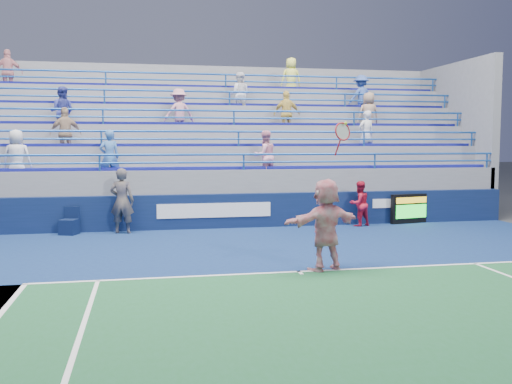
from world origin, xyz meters
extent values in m
plane|color=#333538|center=(0.00, 0.00, 0.00)|extent=(120.00, 120.00, 0.00)
cube|color=navy|center=(0.00, 2.20, 0.01)|extent=(18.00, 8.40, 0.02)
cube|color=white|center=(0.00, 0.00, 0.02)|extent=(11.00, 0.10, 0.01)
cube|color=white|center=(0.00, -0.10, 0.02)|extent=(0.08, 0.30, 0.01)
cube|color=#0A1839|center=(0.00, 6.50, 0.55)|extent=(18.00, 0.30, 1.10)
cube|color=white|center=(-1.00, 6.34, 0.60)|extent=(3.60, 0.02, 0.45)
cube|color=white|center=(5.20, 6.34, 0.70)|extent=(1.80, 0.02, 0.30)
cube|color=slate|center=(0.00, 9.45, 0.55)|extent=(18.00, 5.60, 1.10)
cube|color=slate|center=(0.00, 9.45, 0.93)|extent=(18.00, 5.60, 1.85)
cube|color=#151A96|center=(0.00, 7.10, 1.90)|extent=(17.40, 0.45, 0.10)
cylinder|color=#1C4E9C|center=(0.00, 6.70, 2.35)|extent=(18.00, 0.07, 0.07)
cube|color=slate|center=(0.00, 9.95, 1.30)|extent=(18.00, 4.60, 2.60)
cube|color=#151A96|center=(0.00, 8.10, 2.65)|extent=(17.40, 0.45, 0.10)
cylinder|color=#1C4E9C|center=(0.00, 7.70, 3.10)|extent=(18.00, 0.07, 0.07)
cube|color=slate|center=(0.00, 10.45, 1.68)|extent=(18.00, 3.60, 3.35)
cube|color=#151A96|center=(0.00, 9.10, 3.40)|extent=(17.40, 0.45, 0.10)
cylinder|color=#1C4E9C|center=(0.00, 8.70, 3.85)|extent=(18.00, 0.07, 0.07)
cube|color=slate|center=(0.00, 10.95, 2.05)|extent=(18.00, 2.60, 4.10)
cube|color=#151A96|center=(0.00, 10.10, 4.15)|extent=(17.40, 0.45, 0.10)
cylinder|color=#1C4E9C|center=(0.00, 9.70, 4.60)|extent=(18.00, 0.07, 0.07)
cube|color=slate|center=(0.00, 11.45, 2.42)|extent=(18.00, 1.60, 4.85)
cube|color=#151A96|center=(0.00, 11.10, 4.90)|extent=(17.40, 0.45, 0.10)
cylinder|color=#1C4E9C|center=(0.00, 10.70, 5.35)|extent=(18.00, 0.07, 0.07)
imported|color=#3867AA|center=(-4.23, 7.10, 2.28)|extent=(0.69, 0.52, 1.70)
imported|color=white|center=(0.43, 10.10, 4.53)|extent=(0.93, 0.78, 1.70)
imported|color=#C68093|center=(-1.91, 9.10, 3.78)|extent=(1.23, 0.90, 1.70)
imported|color=pink|center=(0.78, 7.10, 2.28)|extent=(0.97, 0.84, 1.70)
imported|color=silver|center=(4.74, 8.10, 3.03)|extent=(0.70, 0.55, 1.70)
imported|color=#FDFF63|center=(2.71, 11.10, 5.28)|extent=(0.83, 0.55, 1.70)
imported|color=#D58A8E|center=(-7.98, 11.10, 5.28)|extent=(1.04, 0.53, 1.70)
imported|color=tan|center=(-5.65, 8.10, 3.03)|extent=(1.07, 0.64, 1.70)
imported|color=tan|center=(5.23, 9.10, 3.78)|extent=(0.84, 0.56, 1.70)
imported|color=silver|center=(-6.97, 7.10, 2.28)|extent=(0.86, 0.59, 1.70)
imported|color=#E5C459|center=(2.03, 9.10, 3.78)|extent=(1.02, 0.48, 1.70)
imported|color=#313993|center=(-5.88, 9.10, 3.78)|extent=(0.92, 0.76, 1.70)
imported|color=#3857AA|center=(5.32, 10.10, 4.53)|extent=(1.23, 0.90, 1.70)
cube|color=black|center=(5.61, 6.29, 0.50)|extent=(1.45, 0.45, 1.00)
cube|color=gold|center=(5.61, 6.20, 0.80)|extent=(1.23, 0.02, 0.20)
cube|color=#19E533|center=(5.61, 6.20, 0.43)|extent=(1.23, 0.02, 0.45)
cube|color=#0B1637|center=(-5.37, 6.05, 0.23)|extent=(0.60, 0.60, 0.47)
cube|color=#0B1637|center=(-5.37, 6.26, 0.65)|extent=(0.46, 0.21, 0.36)
imported|color=white|center=(0.61, 0.08, 0.99)|extent=(1.92, 1.12, 1.98)
torus|color=#B5161E|center=(0.96, 0.08, 2.97)|extent=(0.41, 0.23, 0.40)
cylinder|color=#B5161E|center=(0.86, 0.08, 2.64)|extent=(0.09, 0.23, 0.36)
sphere|color=yellow|center=(1.01, 0.03, 3.14)|extent=(0.07, 0.07, 0.07)
imported|color=#131835|center=(-3.83, 6.00, 0.99)|extent=(0.81, 0.63, 1.98)
imported|color=#B7142D|center=(3.71, 6.03, 0.74)|extent=(0.85, 0.75, 1.48)
camera|label=1|loc=(-3.18, -11.41, 2.74)|focal=40.00mm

